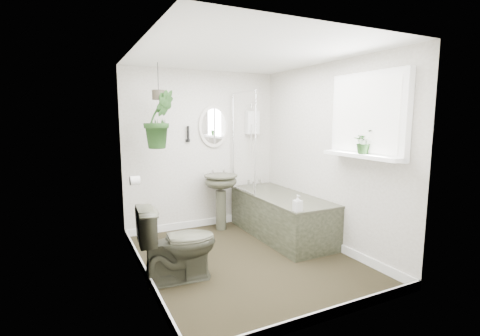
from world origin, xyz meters
name	(u,v)px	position (x,y,z in m)	size (l,w,h in m)	color
floor	(246,260)	(0.00, 0.00, -0.01)	(2.30, 2.80, 0.02)	black
ceiling	(246,53)	(0.00, 0.00, 2.31)	(2.30, 2.80, 0.02)	white
wall_back	(202,150)	(0.00, 1.41, 1.15)	(2.30, 0.02, 2.30)	silver
wall_front	(331,182)	(0.00, -1.41, 1.15)	(2.30, 0.02, 2.30)	silver
wall_left	(140,168)	(-1.16, 0.00, 1.15)	(0.02, 2.80, 2.30)	silver
wall_right	(328,156)	(1.16, 0.00, 1.15)	(0.02, 2.80, 2.30)	silver
skirting	(246,255)	(0.00, 0.00, 0.05)	(2.30, 2.80, 0.10)	white
bathtub	(281,215)	(0.80, 0.50, 0.29)	(0.72, 1.72, 0.58)	#3E3F30
bath_screen	(243,142)	(0.47, 0.99, 1.28)	(0.04, 0.72, 1.40)	silver
shower_box	(252,123)	(0.80, 1.34, 1.55)	(0.20, 0.10, 0.35)	white
oval_mirror	(214,126)	(0.17, 1.37, 1.50)	(0.46, 0.03, 0.62)	silver
wall_sconce	(188,134)	(-0.23, 1.36, 1.40)	(0.04, 0.04, 0.22)	black
toilet_roll_holder	(135,181)	(-1.10, 0.70, 0.90)	(0.11, 0.11, 0.11)	white
window_recess	(368,116)	(1.09, -0.70, 1.65)	(0.08, 1.00, 0.90)	white
window_sill	(361,156)	(1.02, -0.70, 1.23)	(0.18, 1.00, 0.04)	white
window_blinds	(365,116)	(1.04, -0.70, 1.65)	(0.01, 0.86, 0.76)	white
toilet	(178,243)	(-0.85, -0.16, 0.39)	(0.44, 0.76, 0.78)	#3E3F30
pedestal_sink	(221,202)	(0.17, 1.13, 0.41)	(0.48, 0.41, 0.82)	#3E3F30
sill_plant	(364,142)	(1.03, -0.72, 1.38)	(0.23, 0.20, 0.25)	black
hanging_plant	(159,119)	(-0.72, 0.97, 1.60)	(0.40, 0.32, 0.73)	black
soap_bottle	(298,203)	(0.51, -0.29, 0.67)	(0.08, 0.09, 0.19)	black
hanging_pot	(159,95)	(-0.72, 0.97, 1.91)	(0.16, 0.16, 0.12)	#383327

